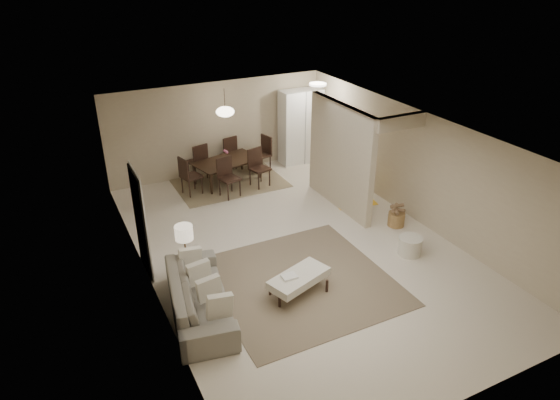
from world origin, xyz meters
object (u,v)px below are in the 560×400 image
pantry_cabinet (301,126)px  round_pouf (410,246)px  sofa (199,296)px  ottoman_bench (299,279)px  dining_table (228,171)px  wicker_basket (396,219)px  side_table (188,274)px

pantry_cabinet → round_pouf: (-0.43, -5.40, -0.86)m
sofa → round_pouf: 4.38m
sofa → ottoman_bench: (1.74, -0.30, -0.02)m
sofa → dining_table: (2.39, 4.80, -0.04)m
dining_table → wicker_basket: bearing=-71.4°
dining_table → round_pouf: bearing=-82.2°
round_pouf → wicker_basket: bearing=64.8°
wicker_basket → ottoman_bench: bearing=-158.8°
pantry_cabinet → side_table: size_ratio=4.26×
pantry_cabinet → sofa: (-4.80, -5.25, -0.71)m
round_pouf → dining_table: 5.33m
wicker_basket → dining_table: (-2.49, 3.89, 0.14)m
round_pouf → wicker_basket: 1.17m
side_table → round_pouf: size_ratio=1.02×
ottoman_bench → dining_table: 5.14m
side_table → dining_table: dining_table is taller
pantry_cabinet → round_pouf: bearing=-94.5°
dining_table → pantry_cabinet: bearing=-3.5°
pantry_cabinet → sofa: size_ratio=0.89×
sofa → side_table: size_ratio=4.77×
sofa → dining_table: bearing=-16.5°
ottoman_bench → side_table: (-1.69, 1.12, -0.08)m
side_table → wicker_basket: bearing=1.2°
dining_table → ottoman_bench: bearing=-111.3°
ottoman_bench → wicker_basket: size_ratio=3.37×
sofa → pantry_cabinet: bearing=-32.5°
ottoman_bench → round_pouf: bearing=-15.3°
pantry_cabinet → sofa: pantry_cabinet is taller
side_table → ottoman_bench: bearing=-33.5°
ottoman_bench → dining_table: dining_table is taller
sofa → side_table: sofa is taller
side_table → pantry_cabinet: bearing=43.0°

